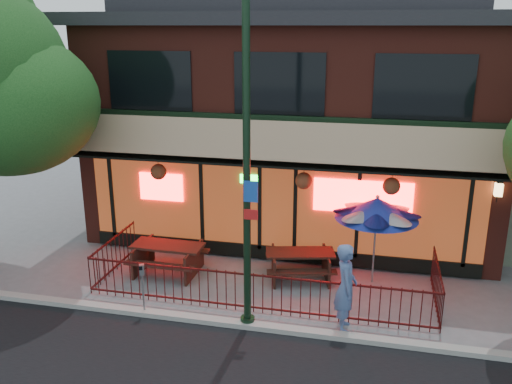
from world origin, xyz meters
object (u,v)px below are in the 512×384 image
street_light (247,192)px  pedestrian (346,287)px  picnic_table_left (168,254)px  parking_meter_near (142,281)px  patio_umbrella (377,208)px  picnic_table_right (300,261)px

street_light → pedestrian: size_ratio=3.47×
picnic_table_left → parking_meter_near: bearing=-82.8°
street_light → picnic_table_left: 4.36m
street_light → parking_meter_near: 3.36m
patio_umbrella → pedestrian: bearing=-102.8°
patio_umbrella → pedestrian: patio_umbrella is taller
picnic_table_left → picnic_table_right: bearing=7.0°
picnic_table_left → pedestrian: pedestrian is taller
picnic_table_right → parking_meter_near: 4.23m
picnic_table_right → patio_umbrella: size_ratio=0.86×
picnic_table_right → pedestrian: bearing=-59.7°
picnic_table_right → pedestrian: 2.67m
street_light → picnic_table_right: (0.80, 2.60, -2.65)m
parking_meter_near → street_light: bearing=1.8°
street_light → picnic_table_left: (-2.74, 2.16, -2.61)m
picnic_table_left → patio_umbrella: size_ratio=0.81×
picnic_table_right → patio_umbrella: (1.89, 0.21, 1.54)m
pedestrian → picnic_table_right: bearing=22.5°
street_light → picnic_table_left: size_ratio=3.62×
picnic_table_left → picnic_table_right: picnic_table_left is taller
parking_meter_near → pedestrian: bearing=5.1°
pedestrian → picnic_table_left: bearing=61.6°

